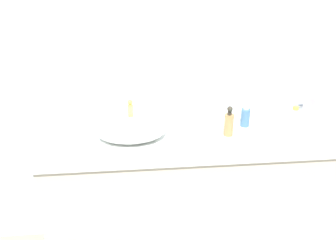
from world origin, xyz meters
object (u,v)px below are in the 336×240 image
Objects in this scene: perfume_bottle at (245,117)px; candle_jar at (180,126)px; soap_dispenser at (229,123)px; tissue_box at (319,104)px; lotion_bottle at (295,117)px; sink_basin at (131,129)px.

perfume_bottle is 0.36m from candle_jar.
perfume_bottle is at bearing 40.46° from soap_dispenser.
lotion_bottle is at bearing -149.29° from tissue_box.
sink_basin is 2.01× the size of tissue_box.
tissue_box is at bearing 18.23° from soap_dispenser.
perfume_bottle is 0.67× the size of tissue_box.
sink_basin is at bearing -162.62° from candle_jar.
tissue_box reaches higher than lotion_bottle.
tissue_box is (1.08, 0.18, 0.03)m from sink_basin.
perfume_bottle reaches higher than candle_jar.
lotion_bottle is 0.27m from perfume_bottle.
lotion_bottle is at bearing -1.64° from candle_jar.
soap_dispenser is 0.60m from tissue_box.
sink_basin is 0.90m from lotion_bottle.
soap_dispenser reaches higher than perfume_bottle.
lotion_bottle is at bearing 11.46° from soap_dispenser.
tissue_box is 3.26× the size of candle_jar.
lotion_bottle is 0.63m from candle_jar.
sink_basin is at bearing 178.50° from soap_dispenser.
perfume_bottle is (0.12, 0.10, -0.01)m from soap_dispenser.
perfume_bottle is at bearing 7.92° from sink_basin.
sink_basin is 0.63m from perfume_bottle.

